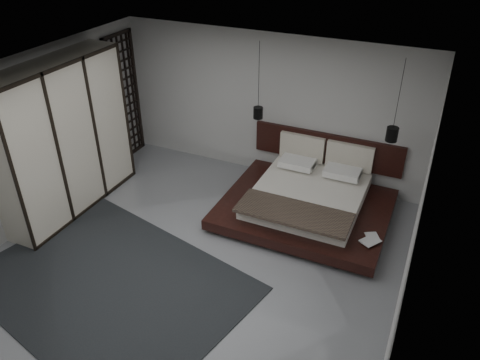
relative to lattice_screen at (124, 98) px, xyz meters
The scene contains 14 objects.
floor 4.05m from the lattice_screen, 39.71° to the right, with size 6.00×6.00×0.00m, color gray.
ceiling 4.12m from the lattice_screen, 39.71° to the right, with size 6.00×6.00×0.00m, color white.
wall_back 3.00m from the lattice_screen, 10.56° to the left, with size 6.00×6.00×0.00m, color #AEAEAC.
wall_front 6.20m from the lattice_screen, 61.57° to the right, with size 6.00×6.00×0.00m, color #AEAEAC.
wall_left 2.45m from the lattice_screen, 91.17° to the right, with size 6.00×6.00×0.00m, color #AEAEAC.
wall_right 6.44m from the lattice_screen, 22.38° to the right, with size 6.00×6.00×0.00m, color #AEAEAC.
lattice_screen is the anchor object (origin of this frame).
bed 4.31m from the lattice_screen, ahead, with size 2.82×2.41×1.08m.
book_lower 5.54m from the lattice_screen, 12.76° to the right, with size 0.19×0.26×0.02m, color #99724C.
book_upper 5.53m from the lattice_screen, 13.12° to the right, with size 0.22×0.30×0.02m, color #99724C.
pendant_left 3.01m from the lattice_screen, ahead, with size 0.17×0.17×1.37m.
pendant_right 5.32m from the lattice_screen, ahead, with size 0.19×0.19×1.35m.
wardrobe 2.04m from the lattice_screen, 82.93° to the right, with size 0.64×2.70×2.65m.
rug 4.26m from the lattice_screen, 58.77° to the right, with size 3.85×2.75×0.02m, color black.
Camera 1 is at (2.95, -4.80, 4.80)m, focal length 35.00 mm.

